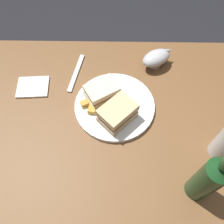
{
  "coord_description": "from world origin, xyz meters",
  "views": [
    {
      "loc": [
        0.01,
        -0.35,
        1.39
      ],
      "look_at": [
        0.01,
        0.04,
        0.73
      ],
      "focal_mm": 38.09,
      "sensor_mm": 36.0,
      "label": 1
    }
  ],
  "objects": [
    {
      "name": "potato_wedge_middle",
      "position": [
        -0.08,
        0.07,
        0.73
      ],
      "size": [
        0.04,
        0.03,
        0.02
      ],
      "primitive_type": "cube",
      "rotation": [
        0.0,
        0.0,
        0.42
      ],
      "color": "gold",
      "rests_on": "plate"
    },
    {
      "name": "potato_wedge_right_edge",
      "position": [
        -0.01,
        0.05,
        0.73
      ],
      "size": [
        0.04,
        0.05,
        0.01
      ],
      "primitive_type": "cube",
      "rotation": [
        0.0,
        0.0,
        5.2
      ],
      "color": "#B77F33",
      "rests_on": "plate"
    },
    {
      "name": "napkin",
      "position": [
        -0.28,
        0.15,
        0.71
      ],
      "size": [
        0.12,
        0.1,
        0.01
      ],
      "primitive_type": "cube",
      "rotation": [
        0.0,
        0.0,
        0.07
      ],
      "color": "white",
      "rests_on": "dining_table"
    },
    {
      "name": "fork",
      "position": [
        -0.13,
        0.22,
        0.71
      ],
      "size": [
        0.05,
        0.18,
        0.01
      ],
      "primitive_type": "cube",
      "rotation": [
        0.0,
        0.0,
        4.52
      ],
      "color": "silver",
      "rests_on": "dining_table"
    },
    {
      "name": "sandwich_half_right",
      "position": [
        0.03,
        0.02,
        0.75
      ],
      "size": [
        0.13,
        0.13,
        0.07
      ],
      "color": "#CCB284",
      "rests_on": "plate"
    },
    {
      "name": "cider_bottle",
      "position": [
        0.25,
        -0.2,
        0.82
      ],
      "size": [
        0.06,
        0.06,
        0.29
      ],
      "color": "#19421E",
      "rests_on": "dining_table"
    },
    {
      "name": "ground_plane",
      "position": [
        0.0,
        0.0,
        0.0
      ],
      "size": [
        6.0,
        6.0,
        0.0
      ],
      "primitive_type": "plane",
      "color": "black"
    },
    {
      "name": "plate",
      "position": [
        0.02,
        0.08,
        0.71
      ],
      "size": [
        0.27,
        0.27,
        0.02
      ],
      "primitive_type": "cylinder",
      "color": "white",
      "rests_on": "dining_table"
    },
    {
      "name": "potato_wedge_front",
      "position": [
        -0.0,
        0.01,
        0.73
      ],
      "size": [
        0.05,
        0.05,
        0.02
      ],
      "primitive_type": "cube",
      "rotation": [
        0.0,
        0.0,
        3.83
      ],
      "color": "#B77F33",
      "rests_on": "plate"
    },
    {
      "name": "gravy_boat",
      "position": [
        0.17,
        0.27,
        0.74
      ],
      "size": [
        0.13,
        0.11,
        0.07
      ],
      "color": "#B7B7BC",
      "rests_on": "dining_table"
    },
    {
      "name": "dining_table",
      "position": [
        0.0,
        0.0,
        0.35
      ],
      "size": [
        1.04,
        0.78,
        0.7
      ],
      "primitive_type": "cube",
      "color": "brown",
      "rests_on": "ground"
    },
    {
      "name": "potato_wedge_back",
      "position": [
        -0.02,
        0.06,
        0.73
      ],
      "size": [
        0.05,
        0.05,
        0.02
      ],
      "primitive_type": "cube",
      "rotation": [
        0.0,
        0.0,
        3.79
      ],
      "color": "#AD702D",
      "rests_on": "plate"
    },
    {
      "name": "potato_wedge_left_edge",
      "position": [
        -0.06,
        0.06,
        0.73
      ],
      "size": [
        0.03,
        0.05,
        0.02
      ],
      "primitive_type": "cube",
      "rotation": [
        0.0,
        0.0,
        4.53
      ],
      "color": "gold",
      "rests_on": "plate"
    },
    {
      "name": "sandwich_half_left",
      "position": [
        -0.03,
        0.11,
        0.75
      ],
      "size": [
        0.13,
        0.12,
        0.05
      ],
      "color": "beige",
      "rests_on": "plate"
    }
  ]
}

